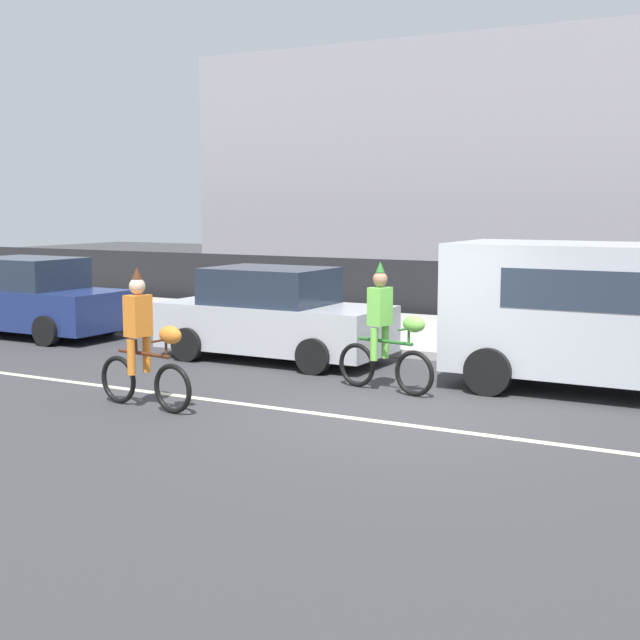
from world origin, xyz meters
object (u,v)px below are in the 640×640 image
at_px(parade_cyclist_orange, 145,347).
at_px(parked_car_silver, 273,316).
at_px(parade_cyclist_lime, 386,335).
at_px(parked_van_silver, 632,307).
at_px(parked_car_navy, 31,299).

relative_size(parade_cyclist_orange, parked_car_silver, 0.47).
xyz_separation_m(parade_cyclist_orange, parked_car_silver, (-0.49, 4.07, -0.06)).
height_order(parade_cyclist_orange, parked_car_silver, parade_cyclist_orange).
height_order(parade_cyclist_lime, parked_car_silver, parade_cyclist_lime).
bearing_deg(parked_car_silver, parked_van_silver, -0.24).
xyz_separation_m(parked_van_silver, parked_car_navy, (-12.06, 0.06, -0.50)).
xyz_separation_m(parade_cyclist_orange, parked_van_silver, (5.57, 4.05, 0.44)).
height_order(parade_cyclist_lime, parked_car_navy, parade_cyclist_lime).
bearing_deg(parked_car_navy, parked_van_silver, -0.29).
bearing_deg(parked_car_silver, parade_cyclist_orange, -83.16).
relative_size(parade_cyclist_orange, parade_cyclist_lime, 1.00).
height_order(parade_cyclist_orange, parked_van_silver, parked_van_silver).
bearing_deg(parade_cyclist_orange, parade_cyclist_lime, 47.07).
height_order(parade_cyclist_orange, parade_cyclist_lime, same).
bearing_deg(parade_cyclist_orange, parked_car_navy, 147.63).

